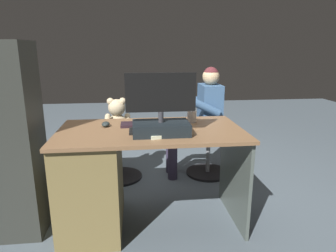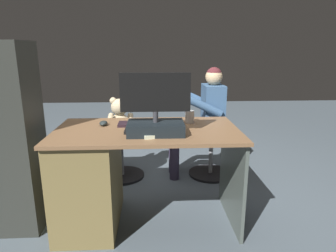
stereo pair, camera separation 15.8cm
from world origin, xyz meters
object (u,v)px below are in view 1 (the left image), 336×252
computer_mouse (106,124)px  keyboard (148,124)px  desk (104,176)px  teddy_bear (117,118)px  office_chair_teddy (119,152)px  person (200,114)px  monitor (161,118)px  visitor_chair (208,150)px  cup (192,116)px  tv_remote (132,131)px

computer_mouse → keyboard: bearing=179.7°
desk → teddy_bear: bearing=-94.0°
desk → computer_mouse: size_ratio=14.06×
computer_mouse → office_chair_teddy: (-0.04, -0.74, -0.49)m
teddy_bear → person: person is taller
monitor → teddy_bear: 1.08m
visitor_chair → person: size_ratio=0.41×
computer_mouse → visitor_chair: (-1.00, -0.74, -0.50)m
keyboard → office_chair_teddy: 0.93m
keyboard → office_chair_teddy: keyboard is taller
monitor → cup: bearing=-132.2°
keyboard → person: size_ratio=0.36×
cup → visitor_chair: (-0.32, -0.68, -0.53)m
keyboard → computer_mouse: size_ratio=4.38×
desk → monitor: size_ratio=2.84×
visitor_chair → teddy_bear: bearing=-0.8°
desk → tv_remote: size_ratio=9.00×
keyboard → cup: bearing=-170.9°
keyboard → teddy_bear: 0.81m
desk → monitor: bearing=163.0°
monitor → cup: (-0.27, -0.30, -0.07)m
cup → person: person is taller
visitor_chair → person: 0.41m
desk → cup: (-0.69, -0.18, 0.40)m
computer_mouse → cup: 0.68m
keyboard → teddy_bear: teddy_bear is taller
computer_mouse → person: (-0.90, -0.74, -0.10)m
visitor_chair → office_chair_teddy: bearing=-0.1°
keyboard → desk: bearing=19.3°
teddy_bear → keyboard: bearing=110.4°
desk → keyboard: (-0.34, -0.12, 0.36)m
monitor → computer_mouse: 0.48m
visitor_chair → keyboard: bearing=47.7°
office_chair_teddy → teddy_bear: 0.37m
monitor → cup: 0.41m
teddy_bear → visitor_chair: teddy_bear is taller
cup → visitor_chair: size_ratio=0.20×
cup → person: bearing=-108.3°
cup → monitor: bearing=47.8°
computer_mouse → tv_remote: 0.27m
tv_remote → teddy_bear: (0.16, -0.94, -0.12)m
monitor → keyboard: size_ratio=1.13×
teddy_bear → desk: bearing=86.0°
visitor_chair → monitor: bearing=58.8°
desk → keyboard: 0.51m
office_chair_teddy → monitor: bearing=109.8°
cup → tv_remote: size_ratio=0.64×
computer_mouse → office_chair_teddy: computer_mouse is taller
cup → keyboard: bearing=9.1°
computer_mouse → office_chair_teddy: bearing=-93.4°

